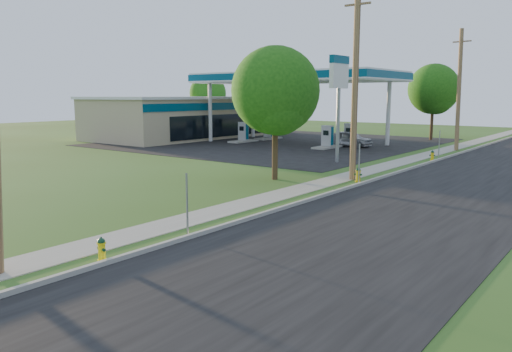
{
  "coord_description": "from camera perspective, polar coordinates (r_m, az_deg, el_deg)",
  "views": [
    {
      "loc": [
        11.11,
        -6.38,
        4.33
      ],
      "look_at": [
        0.0,
        8.0,
        1.4
      ],
      "focal_mm": 35.0,
      "sensor_mm": 36.0,
      "label": 1
    }
  ],
  "objects": [
    {
      "name": "road",
      "position": [
        18.18,
        15.31,
        -4.92
      ],
      "size": [
        8.0,
        120.0,
        0.02
      ],
      "primitive_type": "cube",
      "color": "black",
      "rests_on": "ground"
    },
    {
      "name": "sign_post_far",
      "position": [
        36.39,
        20.2,
        3.35
      ],
      "size": [
        0.05,
        0.04,
        2.0
      ],
      "primitive_type": "cube",
      "color": "gray",
      "rests_on": "ground"
    },
    {
      "name": "forecourt",
      "position": [
        47.18,
        2.45,
        3.9
      ],
      "size": [
        26.0,
        28.0,
        0.02
      ],
      "primitive_type": "cube",
      "color": "black",
      "rests_on": "ground"
    },
    {
      "name": "tree_lot",
      "position": [
        52.19,
        19.7,
        9.13
      ],
      "size": [
        4.91,
        4.91,
        7.44
      ],
      "color": "#39281A",
      "rests_on": "ground"
    },
    {
      "name": "fuel_pump_se",
      "position": [
        45.48,
        10.65,
        4.45
      ],
      "size": [
        1.2,
        3.2,
        1.9
      ],
      "color": "#A09E93",
      "rests_on": "ground"
    },
    {
      "name": "utility_pole_mid",
      "position": [
        26.15,
        11.27,
        10.35
      ],
      "size": [
        1.4,
        0.32,
        9.8
      ],
      "color": "brown",
      "rests_on": "ground"
    },
    {
      "name": "price_pylon",
      "position": [
        32.84,
        9.47,
        10.96
      ],
      "size": [
        0.34,
        2.04,
        6.85
      ],
      "color": "gray",
      "rests_on": "ground"
    },
    {
      "name": "fuel_pump_sw",
      "position": [
        50.2,
        1.44,
        5.03
      ],
      "size": [
        1.2,
        3.2,
        1.9
      ],
      "color": "#A09E93",
      "rests_on": "ground"
    },
    {
      "name": "convenience_store",
      "position": [
        54.12,
        -7.14,
        6.76
      ],
      "size": [
        10.4,
        22.4,
        4.25
      ],
      "color": "tan",
      "rests_on": "ground"
    },
    {
      "name": "ground_plane",
      "position": [
        13.52,
        -21.56,
        -10.18
      ],
      "size": [
        140.0,
        140.0,
        0.0
      ],
      "primitive_type": "plane",
      "color": "#34551A",
      "rests_on": "ground"
    },
    {
      "name": "hydrant_far",
      "position": [
        35.59,
        19.5,
        2.21
      ],
      "size": [
        0.37,
        0.33,
        0.72
      ],
      "color": "yellow",
      "rests_on": "ground"
    },
    {
      "name": "curb",
      "position": [
        19.97,
        4.66,
        -3.17
      ],
      "size": [
        0.15,
        120.0,
        0.15
      ],
      "primitive_type": "cube",
      "color": "#A09E93",
      "rests_on": "ground"
    },
    {
      "name": "sidewalk",
      "position": [
        20.97,
        0.64,
        -2.72
      ],
      "size": [
        1.5,
        120.0,
        0.03
      ],
      "primitive_type": "cube",
      "color": "gray",
      "rests_on": "ground"
    },
    {
      "name": "fuel_pump_ne",
      "position": [
        41.96,
        8.15,
        4.13
      ],
      "size": [
        1.2,
        3.2,
        1.9
      ],
      "color": "#A09E93",
      "rests_on": "ground"
    },
    {
      "name": "hydrant_mid",
      "position": [
        25.78,
        11.59,
        0.15
      ],
      "size": [
        0.39,
        0.35,
        0.77
      ],
      "color": "gold",
      "rests_on": "ground"
    },
    {
      "name": "sign_post_mid",
      "position": [
        25.09,
        11.7,
        1.34
      ],
      "size": [
        0.05,
        0.04,
        2.0
      ],
      "primitive_type": "cube",
      "color": "gray",
      "rests_on": "ground"
    },
    {
      "name": "tree_verge",
      "position": [
        25.64,
        2.3,
        9.33
      ],
      "size": [
        4.52,
        4.52,
        6.85
      ],
      "color": "#39281A",
      "rests_on": "ground"
    },
    {
      "name": "gas_canopy",
      "position": [
        45.89,
        4.58,
        11.09
      ],
      "size": [
        18.18,
        9.18,
        6.4
      ],
      "color": "silver",
      "rests_on": "ground"
    },
    {
      "name": "sign_post_near",
      "position": [
        15.52,
        -7.89,
        -3.32
      ],
      "size": [
        0.05,
        0.04,
        2.0
      ],
      "primitive_type": "cube",
      "color": "gray",
      "rests_on": "ground"
    },
    {
      "name": "tree_back",
      "position": [
        63.72,
        -5.5,
        9.24
      ],
      "size": [
        4.58,
        4.58,
        6.94
      ],
      "color": "#39281A",
      "rests_on": "ground"
    },
    {
      "name": "car_silver",
      "position": [
        43.85,
        10.66,
        4.22
      ],
      "size": [
        4.13,
        2.0,
        1.36
      ],
      "primitive_type": "imported",
      "rotation": [
        0.0,
        0.0,
        1.47
      ],
      "color": "#B5B7BC",
      "rests_on": "ground"
    },
    {
      "name": "utility_pole_far",
      "position": [
        43.0,
        22.19,
        9.12
      ],
      "size": [
        1.4,
        0.32,
        9.5
      ],
      "color": "brown",
      "rests_on": "ground"
    },
    {
      "name": "fuel_pump_nw",
      "position": [
        47.04,
        -1.45,
        4.76
      ],
      "size": [
        1.2,
        3.2,
        1.9
      ],
      "color": "#A09E93",
      "rests_on": "ground"
    },
    {
      "name": "hydrant_near",
      "position": [
        13.9,
        -17.24,
        -8.01
      ],
      "size": [
        0.35,
        0.31,
        0.66
      ],
      "color": "yellow",
      "rests_on": "ground"
    }
  ]
}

